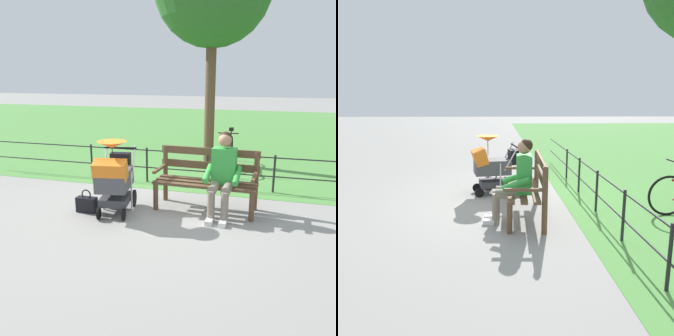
% 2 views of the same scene
% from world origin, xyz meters
% --- Properties ---
extents(ground_plane, '(60.00, 60.00, 0.00)m').
position_xyz_m(ground_plane, '(0.00, 0.00, 0.00)').
color(ground_plane, gray).
extents(park_bench, '(1.62, 0.66, 0.96)m').
position_xyz_m(park_bench, '(-0.80, -0.12, 0.53)').
color(park_bench, brown).
rests_on(park_bench, ground).
extents(person_on_bench, '(0.55, 0.74, 1.28)m').
position_xyz_m(person_on_bench, '(-1.08, 0.11, 0.68)').
color(person_on_bench, slate).
rests_on(person_on_bench, ground).
extents(stroller, '(0.64, 0.95, 1.15)m').
position_xyz_m(stroller, '(0.52, 0.50, 0.59)').
color(stroller, black).
rests_on(stroller, ground).
extents(handbag, '(0.32, 0.14, 0.37)m').
position_xyz_m(handbag, '(0.97, 0.58, 0.13)').
color(handbag, black).
rests_on(handbag, ground).
extents(park_fence, '(8.56, 0.04, 0.70)m').
position_xyz_m(park_fence, '(-0.50, -1.24, 0.42)').
color(park_fence, black).
rests_on(park_fence, ground).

